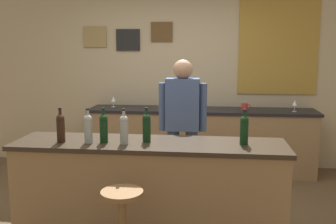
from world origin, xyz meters
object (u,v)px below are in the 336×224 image
object	(u,v)px
bar_stool	(122,219)
wine_bottle_c	(104,127)
wine_bottle_b	(88,128)
wine_glass_a	(113,99)
coffee_mug	(245,107)
wine_glass_b	(295,103)
wine_bottle_d	(124,128)
wine_bottle_f	(244,129)
wine_bottle_e	(147,127)
wine_bottle_a	(61,127)
bartender	(183,123)

from	to	relation	value
bar_stool	wine_bottle_c	distance (m)	0.83
wine_bottle_b	wine_glass_a	xyz separation A→B (m)	(-0.35, 2.20, -0.05)
coffee_mug	wine_glass_b	bearing A→B (deg)	-5.22
wine_bottle_d	wine_bottle_f	bearing A→B (deg)	5.24
wine_bottle_c	wine_bottle_e	xyz separation A→B (m)	(0.37, 0.07, 0.00)
wine_bottle_c	wine_bottle_d	xyz separation A→B (m)	(0.19, -0.03, 0.00)
wine_bottle_f	coffee_mug	size ratio (longest dim) A/B	2.45
bar_stool	wine_bottle_b	xyz separation A→B (m)	(-0.40, 0.48, 0.60)
wine_bottle_b	wine_bottle_d	distance (m)	0.31
bar_stool	wine_bottle_e	world-z (taller)	wine_bottle_e
bar_stool	wine_glass_b	size ratio (longest dim) A/B	4.39
wine_bottle_a	wine_bottle_b	distance (m)	0.25
coffee_mug	wine_bottle_b	bearing A→B (deg)	-125.36
bartender	coffee_mug	bearing A→B (deg)	57.81
wine_bottle_c	wine_bottle_a	bearing A→B (deg)	-174.73
bar_stool	wine_bottle_e	size ratio (longest dim) A/B	2.22
bartender	bar_stool	world-z (taller)	bartender
wine_bottle_f	wine_bottle_d	bearing A→B (deg)	-174.76
wine_bottle_b	wine_bottle_e	bearing A→B (deg)	11.82
bartender	wine_bottle_f	world-z (taller)	bartender
wine_bottle_f	coffee_mug	distance (m)	2.04
bartender	wine_bottle_b	xyz separation A→B (m)	(-0.75, -0.92, 0.12)
wine_bottle_e	wine_glass_a	distance (m)	2.26
wine_bottle_a	wine_glass_b	bearing A→B (deg)	40.63
bartender	wine_bottle_d	xyz separation A→B (m)	(-0.43, -0.91, 0.12)
wine_bottle_b	wine_bottle_c	size ratio (longest dim) A/B	1.00
bartender	wine_bottle_f	size ratio (longest dim) A/B	5.29
wine_glass_b	wine_bottle_d	bearing A→B (deg)	-131.85
wine_bottle_c	wine_bottle_d	bearing A→B (deg)	-8.52
wine_bottle_d	wine_glass_a	xyz separation A→B (m)	(-0.67, 2.19, -0.05)
wine_glass_b	wine_glass_a	bearing A→B (deg)	177.05
bar_stool	wine_bottle_f	xyz separation A→B (m)	(0.94, 0.58, 0.60)
wine_bottle_a	wine_bottle_c	xyz separation A→B (m)	(0.38, 0.03, 0.00)
wine_bottle_b	wine_bottle_d	size ratio (longest dim) A/B	1.00
wine_glass_b	bar_stool	bearing A→B (deg)	-124.59
wine_bottle_e	bartender	bearing A→B (deg)	72.68
wine_glass_a	wine_glass_b	size ratio (longest dim) A/B	1.00
wine_bottle_d	wine_glass_b	distance (m)	2.77
bartender	wine_bottle_e	world-z (taller)	bartender
wine_bottle_a	wine_glass_a	bearing A→B (deg)	92.69
bar_stool	wine_bottle_f	distance (m)	1.25
wine_glass_a	coffee_mug	distance (m)	1.86
wine_bottle_b	wine_glass_b	xyz separation A→B (m)	(2.16, 2.07, -0.05)
wine_bottle_c	coffee_mug	distance (m)	2.51
wine_glass_b	coffee_mug	size ratio (longest dim) A/B	1.24
wine_bottle_e	wine_bottle_f	bearing A→B (deg)	-0.10
wine_bottle_c	wine_bottle_d	distance (m)	0.19
wine_glass_a	wine_bottle_e	bearing A→B (deg)	-67.99
wine_glass_a	wine_bottle_b	bearing A→B (deg)	-80.90
wine_bottle_b	wine_glass_b	size ratio (longest dim) A/B	1.97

